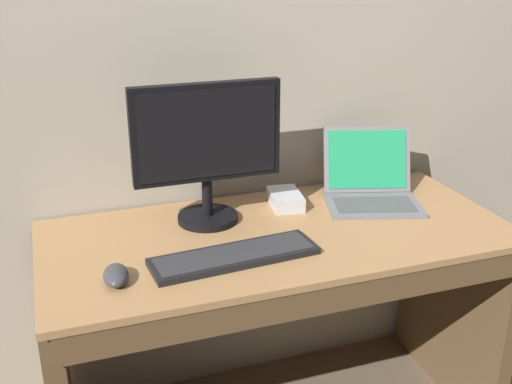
{
  "coord_description": "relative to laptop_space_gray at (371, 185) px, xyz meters",
  "views": [
    {
      "loc": [
        -0.64,
        -1.61,
        1.57
      ],
      "look_at": [
        -0.07,
        0.0,
        0.89
      ],
      "focal_mm": 43.63,
      "sensor_mm": 36.0,
      "label": 1
    }
  ],
  "objects": [
    {
      "name": "computer_mouse",
      "position": [
        -0.9,
        -0.28,
        -0.04
      ],
      "size": [
        0.08,
        0.12,
        0.04
      ],
      "primitive_type": "ellipsoid",
      "rotation": [
        0.0,
        0.0,
        -0.09
      ],
      "color": "#38383D",
      "rests_on": "desk"
    },
    {
      "name": "laptop_space_gray",
      "position": [
        0.0,
        0.0,
        0.0
      ],
      "size": [
        0.38,
        0.37,
        0.23
      ],
      "color": "slate",
      "rests_on": "desk"
    },
    {
      "name": "desk",
      "position": [
        -0.39,
        -0.14,
        -0.32
      ],
      "size": [
        1.44,
        0.66,
        0.75
      ],
      "color": "#A87A4C",
      "rests_on": "ground"
    },
    {
      "name": "wired_keyboard",
      "position": [
        -0.57,
        -0.26,
        -0.05
      ],
      "size": [
        0.48,
        0.18,
        0.02
      ],
      "color": "black",
      "rests_on": "desk"
    },
    {
      "name": "external_drive_box",
      "position": [
        -0.29,
        0.06,
        -0.03
      ],
      "size": [
        0.12,
        0.17,
        0.05
      ],
      "primitive_type": "cube",
      "rotation": [
        0.0,
        0.0,
        -0.14
      ],
      "color": "silver",
      "rests_on": "desk"
    },
    {
      "name": "external_monitor",
      "position": [
        -0.57,
        0.0,
        0.2
      ],
      "size": [
        0.46,
        0.19,
        0.45
      ],
      "color": "black",
      "rests_on": "desk"
    }
  ]
}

